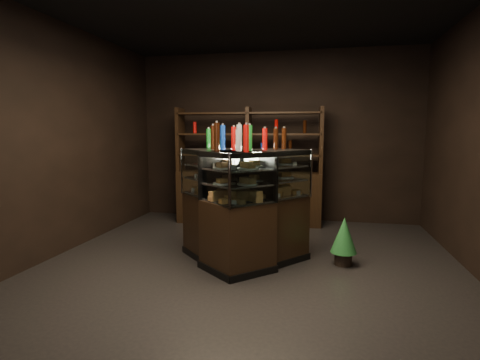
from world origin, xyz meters
name	(u,v)px	position (x,y,z in m)	size (l,w,h in m)	color
ground	(250,265)	(0.00, 0.00, 0.00)	(5.00, 5.00, 0.00)	black
room_shell	(250,101)	(0.00, 0.00, 1.94)	(5.02, 5.02, 3.01)	black
display_case	(241,225)	(-0.12, 0.06, 0.47)	(1.68, 1.38, 1.38)	black
food_display	(241,180)	(-0.12, 0.05, 1.02)	(1.29, 0.99, 0.43)	gold
bottles_top	(241,138)	(-0.12, 0.06, 1.52)	(1.11, 0.85, 0.30)	#D8590A
potted_conifer	(344,234)	(1.10, 0.23, 0.38)	(0.31, 0.31, 0.66)	black
back_shelving	(248,189)	(-0.41, 2.05, 0.61)	(2.51, 0.56, 2.00)	black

